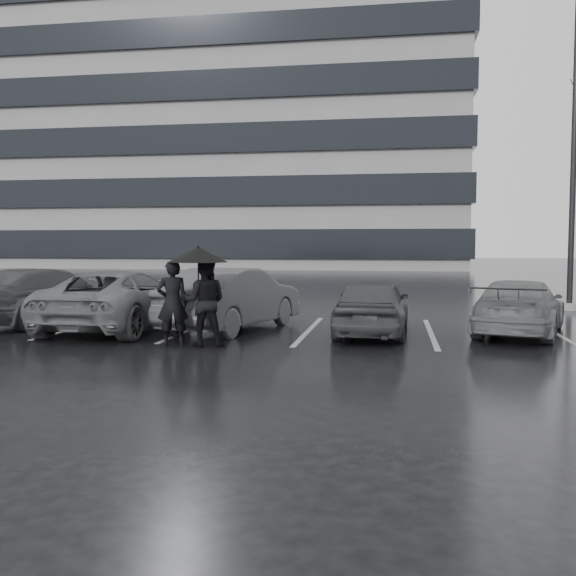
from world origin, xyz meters
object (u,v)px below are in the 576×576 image
at_px(car_west_c, 46,296).
at_px(pedestrian_left, 172,303).
at_px(car_west_a, 233,299).
at_px(car_east, 519,307).
at_px(lamp_post, 574,159).
at_px(pedestrian_right, 205,302).
at_px(car_west_b, 120,300).
at_px(car_main, 372,306).

xyz_separation_m(car_west_c, pedestrian_left, (4.41, -2.91, 0.15)).
bearing_deg(car_west_a, pedestrian_left, 91.76).
bearing_deg(pedestrian_left, car_west_c, -52.18).
height_order(car_east, lamp_post, lamp_post).
distance_m(car_east, pedestrian_right, 7.02).
bearing_deg(car_west_b, car_east, -175.89).
distance_m(car_main, pedestrian_left, 4.43).
height_order(car_main, pedestrian_right, pedestrian_right).
height_order(car_west_c, pedestrian_right, pedestrian_right).
bearing_deg(car_east, car_west_a, 18.89).
distance_m(car_east, lamp_post, 7.43).
bearing_deg(pedestrian_left, car_main, -169.98).
distance_m(pedestrian_left, lamp_post, 13.40).
relative_size(car_west_c, car_east, 1.15).
bearing_deg(car_main, car_east, -166.71).
relative_size(pedestrian_left, lamp_post, 0.17).
bearing_deg(pedestrian_right, lamp_post, -143.73).
bearing_deg(car_west_a, pedestrian_right, 106.67).
distance_m(car_west_b, car_west_c, 2.50).
bearing_deg(pedestrian_left, pedestrian_right, 163.42).
bearing_deg(car_west_b, car_west_c, -18.96).
height_order(car_main, car_west_b, car_west_b).
relative_size(car_east, pedestrian_right, 2.39).
relative_size(car_west_c, pedestrian_left, 2.85).
bearing_deg(car_west_c, lamp_post, -142.50).
xyz_separation_m(car_east, pedestrian_left, (-7.13, -2.75, 0.24)).
distance_m(car_west_c, lamp_post, 15.63).
relative_size(car_west_b, car_west_c, 1.04).
bearing_deg(car_west_a, car_west_c, 10.51).
relative_size(car_main, car_east, 0.90).
height_order(car_main, car_west_a, car_west_a).
distance_m(car_west_b, pedestrian_right, 3.42).
xyz_separation_m(car_west_a, pedestrian_right, (0.06, -2.48, 0.15)).
bearing_deg(pedestrian_right, car_west_c, -36.67).
xyz_separation_m(car_west_a, lamp_post, (9.07, 6.00, 3.83)).
height_order(car_east, pedestrian_left, pedestrian_left).
bearing_deg(car_west_a, car_east, -162.65).
bearing_deg(pedestrian_right, car_east, -164.17).
bearing_deg(lamp_post, pedestrian_right, -136.71).
bearing_deg(car_east, car_main, 27.52).
xyz_separation_m(car_east, pedestrian_right, (-6.47, -2.72, 0.27)).
bearing_deg(car_east, car_west_c, 15.92).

